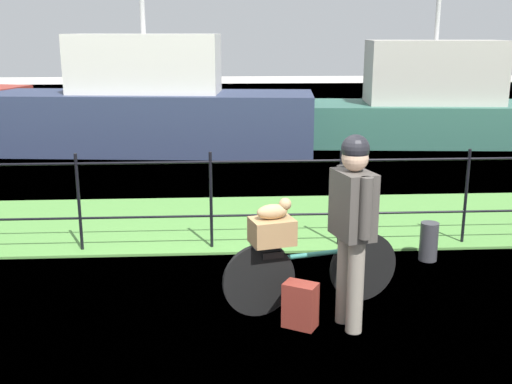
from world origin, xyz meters
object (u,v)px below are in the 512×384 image
object	(u,v)px
cyclist_person	(353,216)
wooden_crate	(272,231)
bicycle_main	(311,272)
moored_boat_near	(431,107)
terrier_dog	(275,210)
moored_boat_mid	(147,109)
mooring_bollard	(429,242)
backpack_on_paving	(300,305)

from	to	relation	value
cyclist_person	wooden_crate	bearing A→B (deg)	155.35
bicycle_main	moored_boat_near	world-z (taller)	moored_boat_near
terrier_dog	moored_boat_near	world-z (taller)	moored_boat_near
wooden_crate	moored_boat_mid	xyz separation A→B (m)	(-1.96, 7.85, 0.11)
terrier_dog	moored_boat_mid	xyz separation A→B (m)	(-1.98, 7.85, -0.08)
moored_boat_near	moored_boat_mid	distance (m)	6.31
moored_boat_near	moored_boat_mid	xyz separation A→B (m)	(-6.28, -0.63, 0.08)
moored_boat_mid	bicycle_main	bearing A→B (deg)	-73.31
cyclist_person	moored_boat_mid	distance (m)	8.55
mooring_bollard	wooden_crate	bearing A→B (deg)	-146.56
wooden_crate	mooring_bollard	size ratio (longest dim) A/B	0.85
terrier_dog	moored_boat_near	distance (m)	9.51
backpack_on_paving	moored_boat_mid	xyz separation A→B (m)	(-2.18, 8.13, 0.70)
moored_boat_near	moored_boat_mid	size ratio (longest dim) A/B	0.96
mooring_bollard	moored_boat_mid	xyz separation A→B (m)	(-3.81, 6.63, 0.68)
bicycle_main	wooden_crate	size ratio (longest dim) A/B	4.47
terrier_dog	backpack_on_paving	bearing A→B (deg)	-54.60
wooden_crate	cyclist_person	distance (m)	0.74
backpack_on_paving	mooring_bollard	bearing A→B (deg)	72.34
wooden_crate	cyclist_person	bearing A→B (deg)	-24.65
bicycle_main	wooden_crate	bearing A→B (deg)	-165.19
backpack_on_paving	moored_boat_near	size ratio (longest dim) A/B	0.06
mooring_bollard	moored_boat_mid	size ratio (longest dim) A/B	0.06
terrier_dog	cyclist_person	distance (m)	0.69
moored_boat_mid	backpack_on_paving	bearing A→B (deg)	-74.97
wooden_crate	terrier_dog	xyz separation A→B (m)	(0.02, 0.01, 0.19)
mooring_bollard	bicycle_main	bearing A→B (deg)	-142.85
moored_boat_near	mooring_bollard	bearing A→B (deg)	-108.74
wooden_crate	moored_boat_mid	size ratio (longest dim) A/B	0.05
bicycle_main	mooring_bollard	world-z (taller)	bicycle_main
mooring_bollard	moored_boat_mid	world-z (taller)	moored_boat_mid
terrier_dog	backpack_on_paving	distance (m)	0.85
cyclist_person	moored_boat_near	distance (m)	9.52
backpack_on_paving	moored_boat_mid	bearing A→B (deg)	134.77
wooden_crate	terrier_dog	world-z (taller)	terrier_dog
wooden_crate	terrier_dog	bearing A→B (deg)	14.81
moored_boat_mid	cyclist_person	bearing A→B (deg)	-72.29
backpack_on_paving	mooring_bollard	world-z (taller)	mooring_bollard
backpack_on_paving	cyclist_person	bearing A→B (deg)	27.00
terrier_dog	mooring_bollard	distance (m)	2.33
bicycle_main	moored_boat_near	distance (m)	9.29
terrier_dog	cyclist_person	size ratio (longest dim) A/B	0.19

